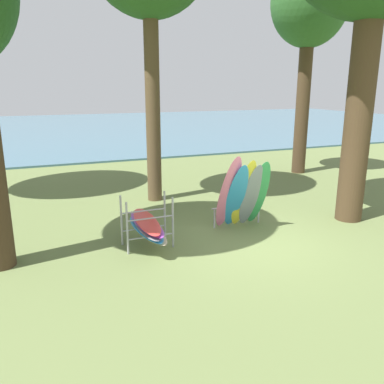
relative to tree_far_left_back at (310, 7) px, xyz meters
name	(u,v)px	position (x,y,z in m)	size (l,w,h in m)	color
ground_plane	(254,243)	(-6.17, -6.46, -6.87)	(80.00, 80.00, 0.00)	olive
lake_water	(85,128)	(-6.17, 23.59, -6.82)	(80.00, 36.00, 0.10)	#477084
tree_far_left_back	(310,7)	(0.00, 0.00, 0.00)	(3.16, 3.16, 8.90)	#4C3823
leaning_board_pile	(243,195)	(-5.96, -5.48, -5.91)	(1.53, 0.97, 2.10)	pink
board_storage_rack	(147,226)	(-8.67, -5.66, -6.35)	(1.15, 2.13, 1.25)	#9EA0A5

